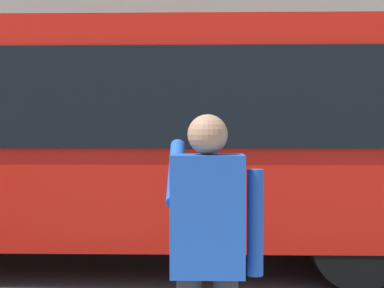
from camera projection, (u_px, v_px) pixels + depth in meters
ground_plane at (230, 260)px, 7.27m from camera, size 60.00×60.00×0.00m
red_bus at (101, 134)px, 7.10m from camera, size 9.05×2.54×3.08m
pedestrian_photographer at (208, 244)px, 2.98m from camera, size 0.53×0.52×1.70m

